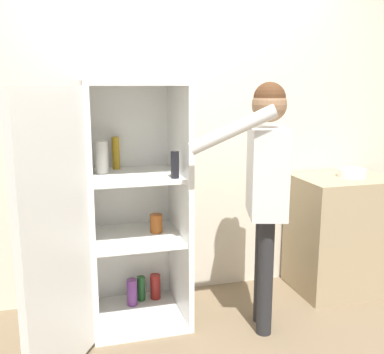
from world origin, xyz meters
name	(u,v)px	position (x,y,z in m)	size (l,w,h in m)	color
wall_back	(180,129)	(0.00, 0.98, 1.27)	(7.00, 0.06, 2.55)	beige
refrigerator	(120,210)	(-0.51, 0.54, 0.81)	(1.00, 1.19, 1.63)	white
person	(265,175)	(0.38, 0.26, 1.04)	(0.70, 0.50, 1.61)	#262628
counter	(340,233)	(1.21, 0.65, 0.45)	(0.71, 0.56, 0.90)	tan
bowl	(352,173)	(1.27, 0.65, 0.93)	(0.21, 0.21, 0.06)	white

